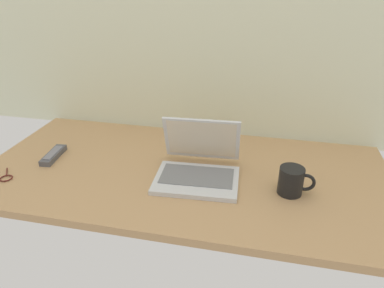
{
  "coord_description": "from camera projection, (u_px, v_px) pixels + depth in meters",
  "views": [
    {
      "loc": [
        0.28,
        -1.14,
        0.74
      ],
      "look_at": [
        0.03,
        0.0,
        0.15
      ],
      "focal_mm": 32.36,
      "sensor_mm": 36.0,
      "label": 1
    }
  ],
  "objects": [
    {
      "name": "desk",
      "position": [
        184.0,
        173.0,
        1.38
      ],
      "size": [
        1.6,
        0.76,
        0.03
      ],
      "color": "tan",
      "rests_on": "ground"
    },
    {
      "name": "laptop",
      "position": [
        198.0,
        165.0,
        1.32
      ],
      "size": [
        0.32,
        0.31,
        0.21
      ],
      "color": "silver",
      "rests_on": "desk"
    },
    {
      "name": "coffee_mug",
      "position": [
        292.0,
        181.0,
        1.21
      ],
      "size": [
        0.13,
        0.09,
        0.1
      ],
      "color": "black",
      "rests_on": "desk"
    },
    {
      "name": "remote_control_near",
      "position": [
        53.0,
        155.0,
        1.46
      ],
      "size": [
        0.06,
        0.16,
        0.02
      ],
      "color": "#4C4C51",
      "rests_on": "desk"
    }
  ]
}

